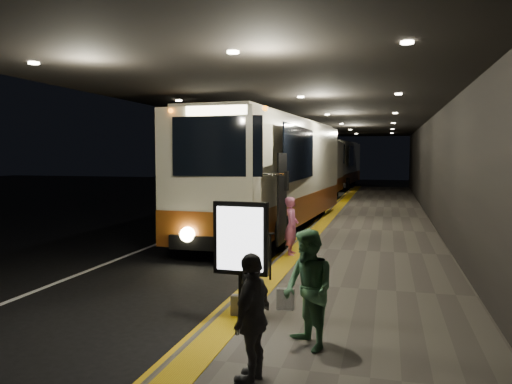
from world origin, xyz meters
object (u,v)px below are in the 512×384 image
at_px(passenger_boarding, 292,226).
at_px(bag_plain, 239,305).
at_px(passenger_waiting_grey, 253,317).
at_px(info_sign, 241,241).
at_px(coach_third, 338,166).
at_px(stanchion_post, 270,257).
at_px(passenger_waiting_green, 308,289).
at_px(coach_main, 274,179).
at_px(bag_polka, 285,299).
at_px(coach_second, 312,172).

xyz_separation_m(passenger_boarding, bag_plain, (0.11, -5.25, -0.61)).
relative_size(passenger_waiting_grey, info_sign, 0.80).
xyz_separation_m(coach_third, passenger_boarding, (1.76, -30.73, -0.92)).
bearing_deg(stanchion_post, info_sign, -87.26).
height_order(coach_third, passenger_waiting_grey, coach_third).
bearing_deg(coach_third, passenger_waiting_green, -82.29).
bearing_deg(info_sign, passenger_waiting_grey, -66.66).
height_order(coach_main, bag_plain, coach_main).
height_order(bag_plain, stanchion_post, stanchion_post).
bearing_deg(coach_main, bag_plain, -76.77).
relative_size(bag_polka, stanchion_post, 0.36).
relative_size(coach_second, coach_third, 0.96).
distance_m(coach_main, coach_second, 12.13).
relative_size(info_sign, stanchion_post, 1.91).
relative_size(coach_second, passenger_waiting_green, 7.12).
distance_m(coach_second, bag_polka, 22.21).
relative_size(coach_main, bag_polka, 36.05).
height_order(passenger_waiting_green, info_sign, info_sign).
bearing_deg(passenger_waiting_grey, bag_polka, -168.84).
xyz_separation_m(passenger_waiting_green, bag_plain, (-1.33, 1.10, -0.66)).
bearing_deg(coach_main, passenger_boarding, -68.52).
distance_m(coach_third, bag_polka, 35.58).
height_order(passenger_waiting_grey, bag_plain, passenger_waiting_grey).
height_order(coach_third, passenger_boarding, coach_third).
relative_size(coach_main, info_sign, 6.78).
relative_size(coach_third, passenger_waiting_green, 7.45).
relative_size(passenger_boarding, passenger_waiting_green, 0.94).
bearing_deg(passenger_boarding, coach_second, 0.83).
bearing_deg(bag_plain, stanchion_post, 90.85).
bearing_deg(coach_second, bag_plain, -82.73).
height_order(coach_second, bag_plain, coach_second).
bearing_deg(passenger_waiting_green, passenger_waiting_grey, -60.65).
bearing_deg(coach_second, passenger_waiting_green, -79.79).
bearing_deg(passenger_waiting_grey, info_sign, -152.08).
xyz_separation_m(passenger_boarding, stanchion_post, (0.07, -2.83, -0.28)).
distance_m(passenger_waiting_grey, stanchion_post, 4.80).
height_order(coach_main, coach_second, coach_main).
distance_m(coach_second, passenger_waiting_green, 23.88).
relative_size(passenger_waiting_green, bag_plain, 4.88).
bearing_deg(coach_second, passenger_boarding, -81.45).
distance_m(coach_second, passenger_boarding, 17.40).
height_order(passenger_boarding, bag_plain, passenger_boarding).
bearing_deg(passenger_boarding, coach_main, 12.06).
height_order(coach_main, passenger_waiting_grey, coach_main).
xyz_separation_m(bag_polka, stanchion_post, (-0.72, 1.89, 0.32)).
bearing_deg(stanchion_post, coach_second, 95.97).
bearing_deg(passenger_boarding, stanchion_post, 175.62).
relative_size(passenger_waiting_green, info_sign, 0.86).
xyz_separation_m(coach_main, passenger_waiting_green, (3.11, -11.49, -0.97)).
height_order(coach_main, passenger_boarding, coach_main).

